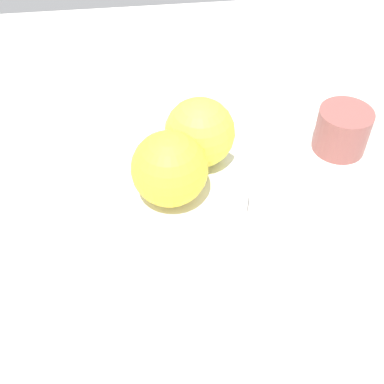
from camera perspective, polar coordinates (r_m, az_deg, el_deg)
ground_plane at (r=60.75cm, az=0.00°, el=-2.53°), size 110.00×110.00×2.00cm
fruit_bowl at (r=58.33cm, az=0.00°, el=-0.41°), size 13.44×13.44×4.79cm
orange_in_bowl_0 at (r=51.97cm, az=-2.64°, el=2.72°), size 8.30×8.30×8.30cm
orange_in_bowl_1 at (r=56.53cm, az=0.91°, el=6.94°), size 8.20×8.20×8.20cm
ceramic_cup at (r=69.11cm, az=17.13°, el=6.90°), size 7.19×7.19×6.13cm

